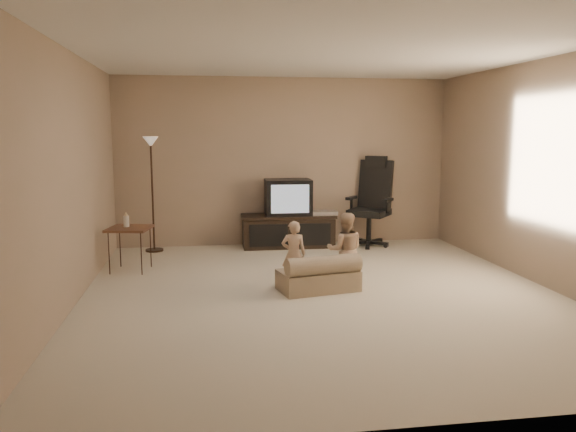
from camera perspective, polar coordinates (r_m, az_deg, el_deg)
name	(u,v)px	position (r m, az deg, el deg)	size (l,w,h in m)	color
floor	(321,293)	(6.02, 3.42, -7.86)	(5.50, 5.50, 0.00)	beige
room_shell	(323,150)	(5.78, 3.55, 6.73)	(5.50, 5.50, 5.50)	silver
tv_stand	(288,219)	(8.33, 0.05, -0.29)	(1.42, 0.54, 1.01)	black
office_chair	(371,214)	(8.53, 8.44, 0.25)	(0.86, 0.86, 1.34)	black
side_table	(129,229)	(7.14, -15.83, -1.25)	(0.57, 0.57, 0.73)	brown
floor_lamp	(152,168)	(8.16, -13.70, 4.75)	(0.25, 0.25, 1.63)	#301E15
child_sofa	(320,276)	(6.07, 3.23, -6.11)	(0.91, 0.63, 0.41)	tan
toddler_left	(294,254)	(6.18, 0.58, -3.89)	(0.27, 0.20, 0.74)	tan
toddler_right	(345,250)	(6.20, 5.83, -3.45)	(0.40, 0.22, 0.83)	tan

